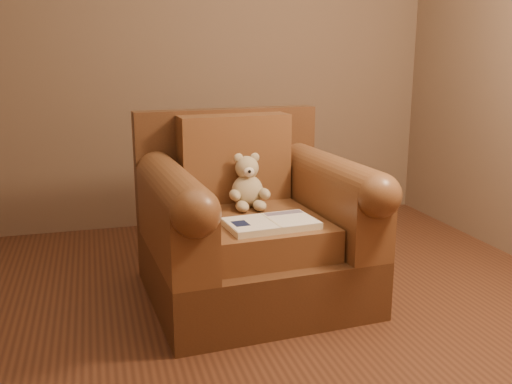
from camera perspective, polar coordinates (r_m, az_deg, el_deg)
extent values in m
plane|color=#552F1D|center=(2.84, -0.41, -14.31)|extent=(4.00, 4.00, 0.00)
cube|color=brown|center=(4.46, -7.61, 13.85)|extent=(4.00, 0.02, 2.70)
cube|color=#52311B|center=(3.21, -0.28, -7.75)|extent=(1.19, 1.13, 0.31)
cube|color=#52311B|center=(3.51, -2.88, 2.67)|extent=(1.12, 0.18, 0.69)
cube|color=brown|center=(3.08, 0.06, -3.94)|extent=(0.70, 0.82, 0.17)
cube|color=brown|center=(3.36, -2.17, 3.44)|extent=(0.66, 0.22, 0.50)
cube|color=brown|center=(2.94, -8.20, -3.03)|extent=(0.28, 0.96, 0.36)
cube|color=brown|center=(3.23, 7.57, -1.48)|extent=(0.28, 0.96, 0.36)
cylinder|color=brown|center=(2.89, -8.32, 0.37)|extent=(0.28, 0.96, 0.22)
cylinder|color=brown|center=(3.19, 7.67, 1.63)|extent=(0.28, 0.96, 0.22)
ellipsoid|color=tan|center=(3.23, -0.87, 0.07)|extent=(0.18, 0.16, 0.19)
sphere|color=tan|center=(3.22, -0.92, 2.44)|extent=(0.13, 0.13, 0.13)
ellipsoid|color=tan|center=(3.20, -1.76, 3.41)|extent=(0.05, 0.03, 0.05)
ellipsoid|color=tan|center=(3.22, -0.12, 3.47)|extent=(0.05, 0.03, 0.05)
ellipsoid|color=beige|center=(3.16, -0.71, 2.01)|extent=(0.06, 0.04, 0.05)
sphere|color=black|center=(3.14, -0.64, 2.06)|extent=(0.02, 0.02, 0.02)
ellipsoid|color=tan|center=(3.15, -2.13, -0.32)|extent=(0.06, 0.12, 0.06)
ellipsoid|color=tan|center=(3.18, 0.86, -0.18)|extent=(0.06, 0.12, 0.06)
ellipsoid|color=tan|center=(3.14, -1.39, -1.45)|extent=(0.07, 0.12, 0.06)
ellipsoid|color=tan|center=(3.15, 0.37, -1.37)|extent=(0.07, 0.12, 0.06)
cube|color=beige|center=(2.87, 1.50, -3.19)|extent=(0.47, 0.31, 0.03)
cube|color=white|center=(2.83, -0.60, -3.10)|extent=(0.24, 0.29, 0.00)
cube|color=white|center=(2.91, 3.54, -2.62)|extent=(0.24, 0.29, 0.00)
cube|color=beige|center=(2.87, 1.50, -2.83)|extent=(0.03, 0.27, 0.00)
cube|color=#0F1638|center=(2.81, -1.56, -3.16)|extent=(0.08, 0.10, 0.00)
cube|color=slate|center=(2.99, 2.77, -2.10)|extent=(0.21, 0.07, 0.00)
cylinder|color=gold|center=(3.88, 3.08, -6.21)|extent=(0.29, 0.29, 0.02)
cylinder|color=gold|center=(3.80, 3.12, -2.79)|extent=(0.03, 0.03, 0.47)
cylinder|color=gold|center=(3.74, 3.17, 0.79)|extent=(0.36, 0.36, 0.02)
cylinder|color=gold|center=(3.74, 3.17, 0.62)|extent=(0.03, 0.03, 0.02)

